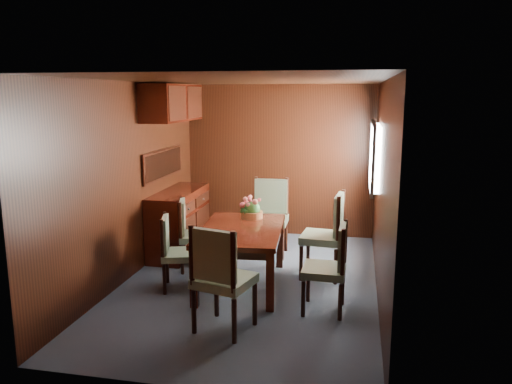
% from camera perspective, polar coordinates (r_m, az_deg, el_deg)
% --- Properties ---
extents(ground, '(4.50, 4.50, 0.00)m').
position_cam_1_polar(ground, '(6.14, -0.73, -10.34)').
color(ground, '#38404C').
rests_on(ground, ground).
extents(room_shell, '(3.06, 4.52, 2.41)m').
position_cam_1_polar(room_shell, '(6.09, -1.06, 5.32)').
color(room_shell, black).
rests_on(room_shell, ground).
extents(sideboard, '(0.48, 1.40, 0.90)m').
position_cam_1_polar(sideboard, '(7.26, -8.73, -3.34)').
color(sideboard, black).
rests_on(sideboard, ground).
extents(dining_table, '(1.06, 1.57, 0.70)m').
position_cam_1_polar(dining_table, '(5.89, -1.68, -5.07)').
color(dining_table, black).
rests_on(dining_table, ground).
extents(chair_left_near, '(0.50, 0.51, 0.88)m').
position_cam_1_polar(chair_left_near, '(5.90, -9.34, -6.36)').
color(chair_left_near, black).
rests_on(chair_left_near, ground).
extents(chair_left_far, '(0.54, 0.55, 0.93)m').
position_cam_1_polar(chair_left_far, '(6.51, -7.45, -4.37)').
color(chair_left_far, black).
rests_on(chair_left_far, ground).
extents(chair_right_near, '(0.45, 0.46, 0.95)m').
position_cam_1_polar(chair_right_near, '(5.27, 8.61, -8.03)').
color(chair_right_near, black).
rests_on(chair_right_near, ground).
extents(chair_right_far, '(0.53, 0.55, 1.08)m').
position_cam_1_polar(chair_right_far, '(6.22, 8.31, -4.37)').
color(chair_right_far, black).
rests_on(chair_right_far, ground).
extents(chair_head, '(0.61, 0.60, 1.07)m').
position_cam_1_polar(chair_head, '(4.75, -4.14, -9.29)').
color(chair_head, black).
rests_on(chair_head, ground).
extents(chair_foot, '(0.53, 0.51, 1.08)m').
position_cam_1_polar(chair_foot, '(7.08, 1.59, -2.33)').
color(chair_foot, black).
rests_on(chair_foot, ground).
extents(flower_centerpiece, '(0.30, 0.30, 0.30)m').
position_cam_1_polar(flower_centerpiece, '(6.30, -0.48, -1.71)').
color(flower_centerpiece, '#BC6E39').
rests_on(flower_centerpiece, dining_table).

